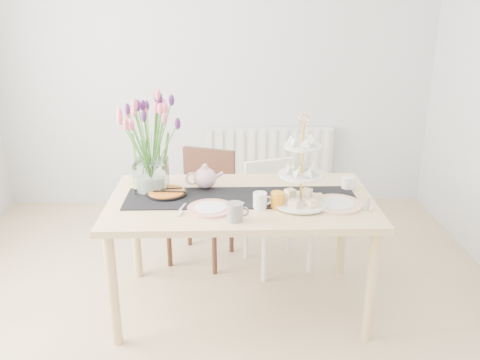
{
  "coord_description": "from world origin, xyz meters",
  "views": [
    {
      "loc": [
        0.1,
        -2.42,
        1.9
      ],
      "look_at": [
        0.18,
        0.39,
        0.89
      ],
      "focal_mm": 38.0,
      "sensor_mm": 36.0,
      "label": 1
    }
  ],
  "objects_px": {
    "chair_brown": "(204,197)",
    "mug_orange": "(278,200)",
    "teapot": "(205,178)",
    "cream_jug": "(348,183)",
    "chair_white": "(274,206)",
    "cake_stand": "(301,182)",
    "mug_grey": "(235,212)",
    "dining_table": "(241,210)",
    "tulip_vase": "(149,129)",
    "tart_tin": "(167,193)",
    "plate_left": "(211,208)",
    "mug_white": "(260,201)",
    "plate_right": "(337,204)",
    "radiator": "(269,159)"
  },
  "relations": [
    {
      "from": "chair_brown",
      "to": "mug_orange",
      "type": "xyz_separation_m",
      "value": [
        0.47,
        -0.85,
        0.32
      ]
    },
    {
      "from": "teapot",
      "to": "cream_jug",
      "type": "height_order",
      "value": "teapot"
    },
    {
      "from": "chair_white",
      "to": "cream_jug",
      "type": "distance_m",
      "value": 0.7
    },
    {
      "from": "cake_stand",
      "to": "mug_orange",
      "type": "xyz_separation_m",
      "value": [
        -0.14,
        -0.04,
        -0.09
      ]
    },
    {
      "from": "chair_white",
      "to": "mug_grey",
      "type": "height_order",
      "value": "mug_grey"
    },
    {
      "from": "dining_table",
      "to": "tulip_vase",
      "type": "xyz_separation_m",
      "value": [
        -0.56,
        0.14,
        0.48
      ]
    },
    {
      "from": "dining_table",
      "to": "cake_stand",
      "type": "height_order",
      "value": "cake_stand"
    },
    {
      "from": "tart_tin",
      "to": "plate_left",
      "type": "bearing_deg",
      "value": -39.45
    },
    {
      "from": "teapot",
      "to": "mug_white",
      "type": "xyz_separation_m",
      "value": [
        0.33,
        -0.33,
        -0.03
      ]
    },
    {
      "from": "chair_white",
      "to": "mug_grey",
      "type": "bearing_deg",
      "value": -127.1
    },
    {
      "from": "tulip_vase",
      "to": "teapot",
      "type": "xyz_separation_m",
      "value": [
        0.33,
        0.03,
        -0.33
      ]
    },
    {
      "from": "cake_stand",
      "to": "cream_jug",
      "type": "xyz_separation_m",
      "value": [
        0.34,
        0.25,
        -0.1
      ]
    },
    {
      "from": "chair_white",
      "to": "cake_stand",
      "type": "height_order",
      "value": "cake_stand"
    },
    {
      "from": "mug_orange",
      "to": "plate_right",
      "type": "relative_size",
      "value": 0.32
    },
    {
      "from": "chair_brown",
      "to": "teapot",
      "type": "distance_m",
      "value": 0.63
    },
    {
      "from": "radiator",
      "to": "chair_white",
      "type": "relative_size",
      "value": 1.54
    },
    {
      "from": "cake_stand",
      "to": "plate_right",
      "type": "height_order",
      "value": "cake_stand"
    },
    {
      "from": "tulip_vase",
      "to": "cream_jug",
      "type": "xyz_separation_m",
      "value": [
        1.24,
        0.0,
        -0.36
      ]
    },
    {
      "from": "mug_grey",
      "to": "plate_right",
      "type": "relative_size",
      "value": 0.35
    },
    {
      "from": "cream_jug",
      "to": "mug_orange",
      "type": "height_order",
      "value": "mug_orange"
    },
    {
      "from": "cream_jug",
      "to": "radiator",
      "type": "bearing_deg",
      "value": 81.98
    },
    {
      "from": "tulip_vase",
      "to": "cake_stand",
      "type": "distance_m",
      "value": 0.97
    },
    {
      "from": "teapot",
      "to": "mug_white",
      "type": "relative_size",
      "value": 2.46
    },
    {
      "from": "chair_brown",
      "to": "tulip_vase",
      "type": "relative_size",
      "value": 1.15
    },
    {
      "from": "tulip_vase",
      "to": "mug_grey",
      "type": "bearing_deg",
      "value": -42.39
    },
    {
      "from": "teapot",
      "to": "mug_orange",
      "type": "xyz_separation_m",
      "value": [
        0.43,
        -0.32,
        -0.03
      ]
    },
    {
      "from": "mug_grey",
      "to": "mug_white",
      "type": "xyz_separation_m",
      "value": [
        0.15,
        0.17,
        -0.0
      ]
    },
    {
      "from": "dining_table",
      "to": "cake_stand",
      "type": "relative_size",
      "value": 3.25
    },
    {
      "from": "cream_jug",
      "to": "cake_stand",
      "type": "bearing_deg",
      "value": -163.93
    },
    {
      "from": "tulip_vase",
      "to": "mug_white",
      "type": "bearing_deg",
      "value": -24.33
    },
    {
      "from": "cake_stand",
      "to": "chair_brown",
      "type": "bearing_deg",
      "value": 126.65
    },
    {
      "from": "mug_white",
      "to": "cake_stand",
      "type": "bearing_deg",
      "value": 4.14
    },
    {
      "from": "tart_tin",
      "to": "plate_left",
      "type": "distance_m",
      "value": 0.36
    },
    {
      "from": "dining_table",
      "to": "mug_orange",
      "type": "distance_m",
      "value": 0.28
    },
    {
      "from": "cream_jug",
      "to": "plate_left",
      "type": "relative_size",
      "value": 0.29
    },
    {
      "from": "radiator",
      "to": "mug_orange",
      "type": "distance_m",
      "value": 1.93
    },
    {
      "from": "chair_white",
      "to": "teapot",
      "type": "distance_m",
      "value": 0.74
    },
    {
      "from": "cream_jug",
      "to": "mug_orange",
      "type": "xyz_separation_m",
      "value": [
        -0.48,
        -0.29,
        0.01
      ]
    },
    {
      "from": "tart_tin",
      "to": "mug_white",
      "type": "distance_m",
      "value": 0.6
    },
    {
      "from": "tart_tin",
      "to": "mug_orange",
      "type": "bearing_deg",
      "value": -17.55
    },
    {
      "from": "teapot",
      "to": "mug_white",
      "type": "height_order",
      "value": "teapot"
    },
    {
      "from": "tart_tin",
      "to": "cake_stand",
      "type": "bearing_deg",
      "value": -12.0
    },
    {
      "from": "dining_table",
      "to": "tulip_vase",
      "type": "bearing_deg",
      "value": 165.65
    },
    {
      "from": "radiator",
      "to": "teapot",
      "type": "distance_m",
      "value": 1.71
    },
    {
      "from": "dining_table",
      "to": "cream_jug",
      "type": "distance_m",
      "value": 0.71
    },
    {
      "from": "tulip_vase",
      "to": "tart_tin",
      "type": "xyz_separation_m",
      "value": [
        0.1,
        -0.08,
        -0.38
      ]
    },
    {
      "from": "radiator",
      "to": "chair_white",
      "type": "distance_m",
      "value": 1.17
    },
    {
      "from": "radiator",
      "to": "tulip_vase",
      "type": "xyz_separation_m",
      "value": [
        -0.87,
        -1.61,
        0.7
      ]
    },
    {
      "from": "chair_brown",
      "to": "chair_white",
      "type": "height_order",
      "value": "chair_brown"
    },
    {
      "from": "tulip_vase",
      "to": "plate_left",
      "type": "xyz_separation_m",
      "value": [
        0.38,
        -0.31,
        -0.39
      ]
    }
  ]
}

